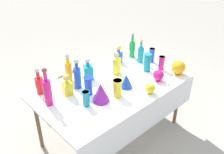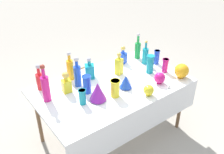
# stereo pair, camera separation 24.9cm
# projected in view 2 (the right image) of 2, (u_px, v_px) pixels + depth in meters

# --- Properties ---
(ground_plane) EXTENTS (40.00, 40.00, 0.00)m
(ground_plane) POSITION_uv_depth(u_px,v_px,m) (112.00, 133.00, 3.25)
(ground_plane) COLOR #A0998C
(display_table) EXTENTS (1.75, 1.05, 0.76)m
(display_table) POSITION_uv_depth(u_px,v_px,m) (114.00, 90.00, 2.87)
(display_table) COLOR white
(display_table) RESTS_ON ground
(tall_bottle_0) EXTENTS (0.08, 0.08, 0.31)m
(tall_bottle_0) POSITION_uv_depth(u_px,v_px,m) (40.00, 80.00, 2.73)
(tall_bottle_0) COLOR red
(tall_bottle_0) RESTS_ON display_table
(tall_bottle_1) EXTENTS (0.08, 0.08, 0.35)m
(tall_bottle_1) POSITION_uv_depth(u_px,v_px,m) (70.00, 69.00, 2.90)
(tall_bottle_1) COLOR orange
(tall_bottle_1) RESTS_ON display_table
(tall_bottle_2) EXTENTS (0.08, 0.08, 0.36)m
(tall_bottle_2) POSITION_uv_depth(u_px,v_px,m) (77.00, 74.00, 2.77)
(tall_bottle_2) COLOR blue
(tall_bottle_2) RESTS_ON display_table
(tall_bottle_3) EXTENTS (0.08, 0.08, 0.42)m
(tall_bottle_3) POSITION_uv_depth(u_px,v_px,m) (46.00, 87.00, 2.52)
(tall_bottle_3) COLOR #C61972
(tall_bottle_3) RESTS_ON display_table
(tall_bottle_4) EXTENTS (0.08, 0.08, 0.36)m
(tall_bottle_4) POSITION_uv_depth(u_px,v_px,m) (138.00, 49.00, 3.38)
(tall_bottle_4) COLOR #198C38
(tall_bottle_4) RESTS_ON display_table
(tall_bottle_5) EXTENTS (0.08, 0.08, 0.33)m
(tall_bottle_5) POSITION_uv_depth(u_px,v_px,m) (145.00, 55.00, 3.25)
(tall_bottle_5) COLOR teal
(tall_bottle_5) RESTS_ON display_table
(square_decanter_0) EXTENTS (0.10, 0.10, 0.29)m
(square_decanter_0) POSITION_uv_depth(u_px,v_px,m) (119.00, 65.00, 3.01)
(square_decanter_0) COLOR yellow
(square_decanter_0) RESTS_ON display_table
(square_decanter_1) EXTENTS (0.14, 0.14, 0.27)m
(square_decanter_1) POSITION_uv_depth(u_px,v_px,m) (90.00, 70.00, 2.94)
(square_decanter_1) COLOR teal
(square_decanter_1) RESTS_ON display_table
(square_decanter_2) EXTENTS (0.10, 0.10, 0.24)m
(square_decanter_2) POSITION_uv_depth(u_px,v_px,m) (66.00, 83.00, 2.69)
(square_decanter_2) COLOR yellow
(square_decanter_2) RESTS_ON display_table
(square_decanter_3) EXTENTS (0.10, 0.10, 0.24)m
(square_decanter_3) POSITION_uv_depth(u_px,v_px,m) (123.00, 56.00, 3.28)
(square_decanter_3) COLOR blue
(square_decanter_3) RESTS_ON display_table
(slender_vase_0) EXTENTS (0.08, 0.08, 0.19)m
(slender_vase_0) POSITION_uv_depth(u_px,v_px,m) (157.00, 57.00, 3.26)
(slender_vase_0) COLOR blue
(slender_vase_0) RESTS_ON display_table
(slender_vase_1) EXTENTS (0.10, 0.10, 0.23)m
(slender_vase_1) POSITION_uv_depth(u_px,v_px,m) (150.00, 64.00, 3.04)
(slender_vase_1) COLOR teal
(slender_vase_1) RESTS_ON display_table
(slender_vase_2) EXTENTS (0.11, 0.11, 0.19)m
(slender_vase_2) POSITION_uv_depth(u_px,v_px,m) (115.00, 88.00, 2.62)
(slender_vase_2) COLOR yellow
(slender_vase_2) RESTS_ON display_table
(slender_vase_3) EXTENTS (0.08, 0.08, 0.18)m
(slender_vase_3) POSITION_uv_depth(u_px,v_px,m) (165.00, 65.00, 3.07)
(slender_vase_3) COLOR #C61972
(slender_vase_3) RESTS_ON display_table
(slender_vase_4) EXTENTS (0.10, 0.10, 0.21)m
(slender_vase_4) POSITION_uv_depth(u_px,v_px,m) (87.00, 84.00, 2.67)
(slender_vase_4) COLOR blue
(slender_vase_4) RESTS_ON display_table
(slender_vase_5) EXTENTS (0.08, 0.08, 0.17)m
(slender_vase_5) POSITION_uv_depth(u_px,v_px,m) (82.00, 96.00, 2.51)
(slender_vase_5) COLOR teal
(slender_vase_5) RESTS_ON display_table
(fluted_vase_0) EXTENTS (0.14, 0.14, 0.16)m
(fluted_vase_0) POSITION_uv_depth(u_px,v_px,m) (126.00, 82.00, 2.76)
(fluted_vase_0) COLOR blue
(fluted_vase_0) RESTS_ON display_table
(fluted_vase_1) EXTENTS (0.18, 0.18, 0.21)m
(fluted_vase_1) POSITION_uv_depth(u_px,v_px,m) (98.00, 91.00, 2.55)
(fluted_vase_1) COLOR purple
(fluted_vase_1) RESTS_ON display_table
(round_bowl_0) EXTENTS (0.11, 0.11, 0.12)m
(round_bowl_0) POSITION_uv_depth(u_px,v_px,m) (149.00, 90.00, 2.65)
(round_bowl_0) COLOR yellow
(round_bowl_0) RESTS_ON display_table
(round_bowl_1) EXTENTS (0.17, 0.17, 0.18)m
(round_bowl_1) POSITION_uv_depth(u_px,v_px,m) (182.00, 71.00, 2.95)
(round_bowl_1) COLOR orange
(round_bowl_1) RESTS_ON display_table
(round_bowl_2) EXTENTS (0.13, 0.13, 0.14)m
(round_bowl_2) POSITION_uv_depth(u_px,v_px,m) (160.00, 78.00, 2.85)
(round_bowl_2) COLOR #C61972
(round_bowl_2) RESTS_ON display_table
(price_tag_left) EXTENTS (0.05, 0.03, 0.04)m
(price_tag_left) POSITION_uv_depth(u_px,v_px,m) (169.00, 87.00, 2.79)
(price_tag_left) COLOR white
(price_tag_left) RESTS_ON display_table
(cardboard_box_behind_left) EXTENTS (0.45, 0.39, 0.41)m
(cardboard_box_behind_left) POSITION_uv_depth(u_px,v_px,m) (79.00, 86.00, 3.94)
(cardboard_box_behind_left) COLOR tan
(cardboard_box_behind_left) RESTS_ON ground
(cardboard_box_behind_right) EXTENTS (0.55, 0.52, 0.40)m
(cardboard_box_behind_right) POSITION_uv_depth(u_px,v_px,m) (65.00, 98.00, 3.66)
(cardboard_box_behind_right) COLOR tan
(cardboard_box_behind_right) RESTS_ON ground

